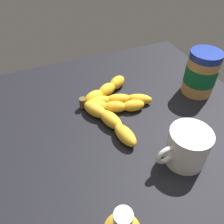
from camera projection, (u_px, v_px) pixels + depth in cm
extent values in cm
cube|color=black|center=(115.00, 128.00, 61.48)|extent=(78.97, 72.17, 3.66)
ellipsoid|color=gold|center=(95.00, 110.00, 61.52)|extent=(6.70, 8.35, 3.56)
ellipsoid|color=gold|center=(111.00, 121.00, 58.45)|extent=(5.85, 8.31, 3.56)
ellipsoid|color=gold|center=(127.00, 135.00, 54.92)|extent=(4.86, 8.08, 3.56)
ellipsoid|color=gold|center=(97.00, 105.00, 63.11)|extent=(6.98, 6.25, 3.21)
ellipsoid|color=gold|center=(115.00, 107.00, 62.70)|extent=(7.04, 5.42, 3.21)
ellipsoid|color=gold|center=(133.00, 106.00, 63.07)|extent=(6.78, 4.36, 3.21)
ellipsoid|color=gold|center=(99.00, 101.00, 64.62)|extent=(7.62, 4.05, 3.02)
ellipsoid|color=gold|center=(119.00, 99.00, 65.32)|extent=(7.84, 5.16, 3.02)
ellipsoid|color=gold|center=(139.00, 99.00, 65.27)|extent=(7.82, 6.11, 3.02)
ellipsoid|color=gold|center=(94.00, 97.00, 65.57)|extent=(6.98, 5.33, 3.55)
ellipsoid|color=gold|center=(107.00, 90.00, 68.12)|extent=(7.09, 5.81, 3.55)
ellipsoid|color=gold|center=(117.00, 82.00, 70.94)|extent=(7.12, 6.23, 3.55)
cylinder|color=brown|center=(83.00, 103.00, 63.62)|extent=(2.00, 2.00, 3.00)
cylinder|color=#BF8442|center=(200.00, 76.00, 66.69)|extent=(8.91, 8.91, 11.29)
cylinder|color=#0F592D|center=(201.00, 74.00, 66.31)|extent=(9.09, 9.09, 5.08)
cylinder|color=navy|center=(207.00, 55.00, 62.25)|extent=(8.91, 8.91, 1.91)
cylinder|color=white|center=(123.00, 219.00, 28.97)|extent=(2.53, 2.53, 2.42)
cylinder|color=silver|center=(187.00, 147.00, 49.00)|extent=(8.94, 8.94, 8.58)
torus|color=silver|center=(166.00, 155.00, 46.84)|extent=(4.83, 1.31, 4.77)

